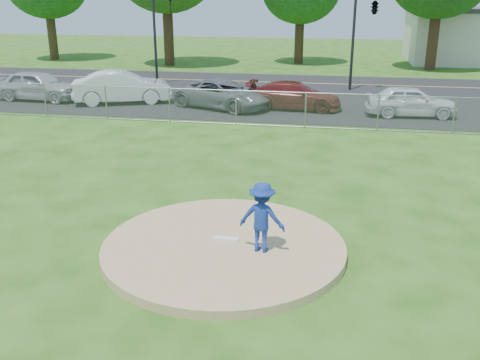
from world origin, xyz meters
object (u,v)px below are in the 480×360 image
object	(u,v)px
traffic_signal_center	(373,9)
parked_car_silver	(38,85)
parked_car_white	(122,87)
pitcher	(262,217)
parked_car_gray	(223,94)
traffic_signal_left	(158,29)
parked_car_darkred	(294,95)
parked_car_pearl	(411,101)
traffic_cone	(190,98)

from	to	relation	value
traffic_signal_center	parked_car_silver	xyz separation A→B (m)	(-17.42, -6.36, -3.81)
parked_car_silver	parked_car_white	xyz separation A→B (m)	(4.72, 0.06, 0.04)
pitcher	parked_car_gray	size ratio (longest dim) A/B	0.31
traffic_signal_left	parked_car_gray	size ratio (longest dim) A/B	1.13
traffic_signal_center	pitcher	xyz separation A→B (m)	(-3.10, -22.18, -3.64)
traffic_signal_center	parked_car_darkred	bearing A→B (deg)	-121.12
pitcher	parked_car_darkred	distance (m)	15.97
parked_car_silver	parked_car_darkred	bearing A→B (deg)	-85.23
traffic_signal_center	parked_car_white	size ratio (longest dim) A/B	1.12
traffic_signal_left	pitcher	bearing A→B (deg)	-66.52
parked_car_pearl	parked_car_silver	bearing A→B (deg)	84.15
pitcher	parked_car_pearl	size ratio (longest dim) A/B	0.37
pitcher	parked_car_white	xyz separation A→B (m)	(-9.60, 15.87, -0.14)
traffic_cone	parked_car_silver	xyz separation A→B (m)	(-8.33, -0.04, 0.41)
traffic_cone	parked_car_gray	xyz separation A→B (m)	(1.79, -0.30, 0.31)
traffic_signal_left	traffic_signal_center	world-z (taller)	same
parked_car_silver	parked_car_pearl	distance (m)	19.12
traffic_signal_center	parked_car_pearl	bearing A→B (deg)	-76.16
parked_car_silver	parked_car_gray	world-z (taller)	parked_car_silver
traffic_signal_left	traffic_signal_center	distance (m)	12.79
traffic_signal_left	parked_car_silver	xyz separation A→B (m)	(-4.68, -6.36, -2.57)
traffic_signal_left	traffic_cone	distance (m)	7.87
traffic_signal_left	pitcher	size ratio (longest dim) A/B	3.63
traffic_cone	parked_car_darkred	size ratio (longest dim) A/B	0.16
traffic_signal_center	parked_car_white	world-z (taller)	traffic_signal_center
traffic_signal_left	pitcher	xyz separation A→B (m)	(9.63, -22.18, -2.39)
parked_car_darkred	parked_car_pearl	xyz separation A→B (m)	(5.45, -0.66, 0.03)
traffic_cone	parked_car_pearl	world-z (taller)	parked_car_pearl
parked_car_white	parked_car_gray	distance (m)	5.41
pitcher	traffic_signal_left	bearing A→B (deg)	-58.33
traffic_signal_left	parked_car_silver	size ratio (longest dim) A/B	1.21
pitcher	parked_car_silver	distance (m)	21.34
traffic_signal_left	parked_car_white	world-z (taller)	traffic_signal_left
traffic_signal_left	parked_car_pearl	size ratio (longest dim) A/B	1.36
pitcher	parked_car_pearl	bearing A→B (deg)	-99.21
parked_car_white	parked_car_pearl	size ratio (longest dim) A/B	1.22
traffic_signal_center	parked_car_gray	world-z (taller)	traffic_signal_center
parked_car_silver	parked_car_gray	xyz separation A→B (m)	(10.12, -0.25, -0.10)
parked_car_pearl	parked_car_darkred	bearing A→B (deg)	78.84
parked_car_silver	parked_car_darkred	size ratio (longest dim) A/B	1.00
traffic_signal_left	traffic_signal_center	xyz separation A→B (m)	(12.73, -0.00, 1.25)
traffic_signal_left	pitcher	distance (m)	24.30
pitcher	parked_car_gray	world-z (taller)	pitcher
traffic_signal_left	pitcher	world-z (taller)	traffic_signal_left
traffic_signal_center	parked_car_silver	distance (m)	18.93
parked_car_white	parked_car_gray	size ratio (longest dim) A/B	1.01
traffic_signal_left	parked_car_white	size ratio (longest dim) A/B	1.12
parked_car_gray	parked_car_pearl	xyz separation A→B (m)	(8.99, -0.27, 0.01)
traffic_signal_center	parked_car_darkred	xyz separation A→B (m)	(-3.76, -6.23, -3.93)
traffic_signal_center	pitcher	bearing A→B (deg)	-97.95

